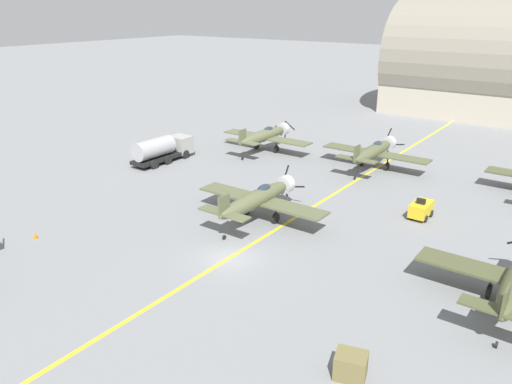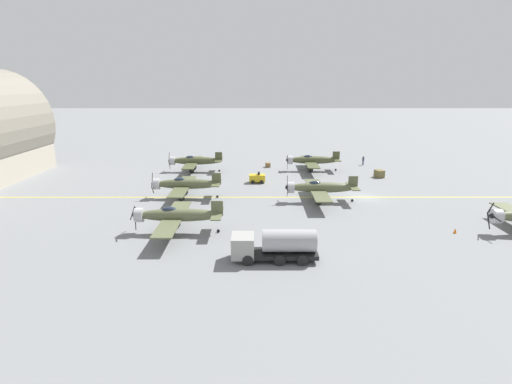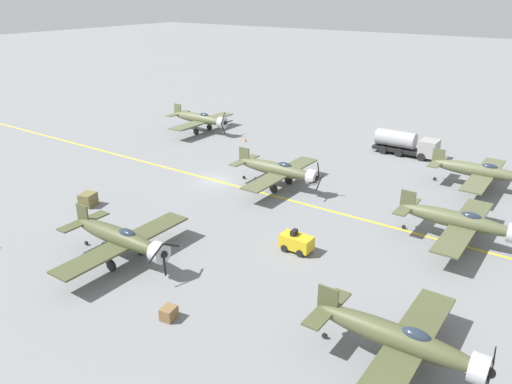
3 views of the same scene
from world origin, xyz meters
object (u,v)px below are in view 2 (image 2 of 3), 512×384
airplane_far_center (185,184)px  traffic_cone (455,231)px  fuel_tanker (274,245)px  airplane_mid_center (320,188)px  airplane_mid_right (312,160)px  supply_crate_mid_lane (268,165)px  tow_tractor (257,178)px  supply_crate_by_tanker (379,174)px  ground_crew_walking (363,160)px  airplane_far_left (176,215)px  airplane_far_right (194,161)px

airplane_far_center → traffic_cone: 35.01m
fuel_tanker → airplane_mid_center: bearing=-20.9°
traffic_cone → airplane_mid_right: bearing=19.9°
supply_crate_mid_lane → tow_tractor: bearing=170.3°
airplane_mid_right → supply_crate_by_tanker: (-5.31, -11.12, -1.37)m
airplane_mid_right → traffic_cone: (-31.94, -11.55, -1.74)m
supply_crate_by_tanker → traffic_cone: (-26.63, -0.44, -0.36)m
ground_crew_walking → airplane_far_left: bearing=140.8°
airplane_mid_center → tow_tractor: (10.83, 8.63, -1.22)m
airplane_far_left → traffic_cone: (-0.20, -30.70, -1.74)m
fuel_tanker → ground_crew_walking: fuel_tanker is taller
airplane_far_right → fuel_tanker: 40.23m
airplane_far_center → supply_crate_mid_lane: airplane_far_center is taller
fuel_tanker → ground_crew_walking: bearing=-24.1°
airplane_mid_right → airplane_far_left: same height
airplane_far_right → fuel_tanker: airplane_far_right is taller
airplane_far_right → tow_tractor: 14.37m
ground_crew_walking → airplane_mid_right: bearing=115.8°
supply_crate_by_tanker → traffic_cone: supply_crate_by_tanker is taller
airplane_mid_right → traffic_cone: airplane_mid_right is taller
airplane_far_left → supply_crate_mid_lane: 36.78m
airplane_far_right → tow_tractor: bearing=-137.4°
airplane_mid_right → ground_crew_walking: 12.32m
airplane_far_right → airplane_mid_center: (-19.27, -20.20, -0.00)m
airplane_far_right → tow_tractor: airplane_far_right is taller
ground_crew_walking → airplane_far_right: bearing=100.5°
traffic_cone → ground_crew_walking: bearing=0.8°
airplane_far_center → ground_crew_walking: bearing=-61.6°
supply_crate_by_tanker → airplane_far_center: bearing=111.9°
tow_tractor → supply_crate_by_tanker: bearing=-79.8°
airplane_mid_center → airplane_far_left: size_ratio=1.00×
airplane_far_right → airplane_far_center: 17.36m
supply_crate_mid_lane → traffic_cone: 40.33m
tow_tractor → ground_crew_walking: size_ratio=1.40×
airplane_far_right → supply_crate_mid_lane: (4.01, -13.69, -1.59)m
airplane_mid_center → traffic_cone: size_ratio=21.82×
airplane_mid_right → airplane_far_right: bearing=106.1°
tow_tractor → airplane_far_left: bearing=158.4°
airplane_far_center → ground_crew_walking: size_ratio=6.48×
airplane_far_right → airplane_far_center: size_ratio=1.00×
supply_crate_by_tanker → airplane_mid_center: bearing=139.2°
airplane_mid_right → fuel_tanker: (-38.77, 8.72, -0.50)m
fuel_tanker → airplane_far_right: bearing=18.9°
airplane_far_right → ground_crew_walking: airplane_far_right is taller
airplane_mid_center → supply_crate_by_tanker: (14.68, -12.67, -1.37)m
airplane_mid_right → fuel_tanker: airplane_mid_right is taller
airplane_far_center → traffic_cone: size_ratio=21.82×
airplane_mid_right → supply_crate_mid_lane: size_ratio=11.80×
airplane_far_right → airplane_mid_right: bearing=-99.4°
airplane_mid_right → supply_crate_by_tanker: bearing=-101.2°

